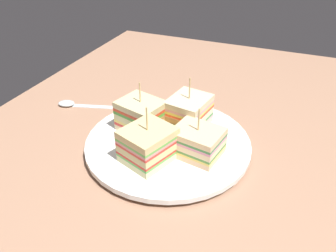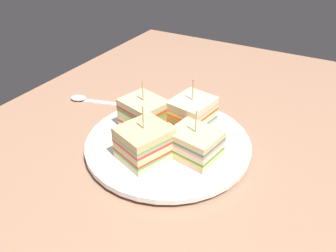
# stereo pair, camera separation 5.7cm
# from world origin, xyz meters

# --- Properties ---
(ground_plane) EXTENTS (1.15, 0.78, 0.02)m
(ground_plane) POSITION_xyz_m (0.00, 0.00, -0.01)
(ground_plane) COLOR #A0755A
(plate) EXTENTS (0.29, 0.29, 0.02)m
(plate) POSITION_xyz_m (0.00, 0.00, 0.01)
(plate) COLOR white
(plate) RESTS_ON ground_plane
(sandwich_wedge_0) EXTENTS (0.08, 0.09, 0.09)m
(sandwich_wedge_0) POSITION_xyz_m (-0.02, -0.06, 0.05)
(sandwich_wedge_0) COLOR beige
(sandwich_wedge_0) RESTS_ON plate
(sandwich_wedge_1) EXTENTS (0.10, 0.09, 0.10)m
(sandwich_wedge_1) POSITION_xyz_m (0.06, -0.01, 0.05)
(sandwich_wedge_1) COLOR beige
(sandwich_wedge_1) RESTS_ON plate
(sandwich_wedge_2) EXTENTS (0.08, 0.09, 0.09)m
(sandwich_wedge_2) POSITION_xyz_m (0.02, 0.06, 0.04)
(sandwich_wedge_2) COLOR beige
(sandwich_wedge_2) RESTS_ON plate
(sandwich_wedge_3) EXTENTS (0.09, 0.08, 0.10)m
(sandwich_wedge_3) POSITION_xyz_m (-0.06, 0.02, 0.05)
(sandwich_wedge_3) COLOR beige
(sandwich_wedge_3) RESTS_ON plate
(chip_pile) EXTENTS (0.07, 0.06, 0.03)m
(chip_pile) POSITION_xyz_m (0.01, -0.01, 0.03)
(chip_pile) COLOR #E5D575
(chip_pile) RESTS_ON plate
(spoon) EXTENTS (0.06, 0.13, 0.01)m
(spoon) POSITION_xyz_m (-0.06, -0.25, 0.00)
(spoon) COLOR silver
(spoon) RESTS_ON ground_plane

